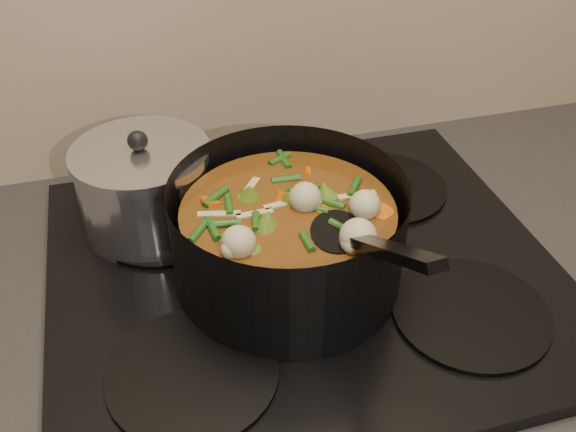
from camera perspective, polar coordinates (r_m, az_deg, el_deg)
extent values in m
cube|color=black|center=(0.83, 1.40, -6.79)|extent=(2.64, 0.64, 0.05)
cube|color=black|center=(0.81, 1.43, -5.01)|extent=(0.62, 0.54, 0.02)
cylinder|color=black|center=(0.69, -8.48, -13.62)|extent=(0.18, 0.18, 0.01)
cylinder|color=black|center=(0.77, 15.94, -8.25)|extent=(0.18, 0.18, 0.01)
cylinder|color=black|center=(0.88, -11.07, -0.67)|extent=(0.18, 0.18, 0.01)
cylinder|color=black|center=(0.94, 8.51, 2.55)|extent=(0.18, 0.18, 0.01)
cylinder|color=black|center=(0.74, 0.00, -1.58)|extent=(0.30, 0.30, 0.13)
cylinder|color=black|center=(0.79, 0.00, -5.15)|extent=(0.27, 0.27, 0.01)
cylinder|color=brown|center=(0.75, 0.00, -2.25)|extent=(0.25, 0.25, 0.09)
cylinder|color=orange|center=(0.73, 2.73, 0.86)|extent=(0.03, 0.03, 0.02)
cylinder|color=orange|center=(0.78, 1.09, 3.20)|extent=(0.04, 0.04, 0.02)
cylinder|color=orange|center=(0.78, -5.10, 3.17)|extent=(0.04, 0.04, 0.02)
cylinder|color=orange|center=(0.71, -3.83, -0.40)|extent=(0.03, 0.03, 0.02)
cylinder|color=orange|center=(0.66, -1.14, -3.64)|extent=(0.04, 0.03, 0.02)
cylinder|color=orange|center=(0.71, 2.30, -0.70)|extent=(0.04, 0.04, 0.02)
cylinder|color=orange|center=(0.75, 4.58, 1.56)|extent=(0.03, 0.04, 0.02)
cylinder|color=orange|center=(0.80, 0.70, 4.40)|extent=(0.03, 0.03, 0.02)
cylinder|color=orange|center=(0.75, -3.17, 1.73)|extent=(0.04, 0.04, 0.02)
sphere|color=#C1B888|center=(0.73, 4.29, 1.88)|extent=(0.04, 0.04, 0.04)
sphere|color=#C1B888|center=(0.75, -2.59, 3.22)|extent=(0.04, 0.04, 0.04)
sphere|color=#C1B888|center=(0.68, -2.54, -1.24)|extent=(0.04, 0.04, 0.04)
sphere|color=#C1B888|center=(0.71, 4.51, 0.66)|extent=(0.04, 0.04, 0.04)
cone|color=#5B8020|center=(0.67, -3.94, -2.29)|extent=(0.04, 0.04, 0.03)
cone|color=#5B8020|center=(0.67, 3.90, -2.31)|extent=(0.04, 0.04, 0.03)
cone|color=#5B8020|center=(0.74, 5.67, 2.01)|extent=(0.04, 0.04, 0.03)
cone|color=#5B8020|center=(0.78, -0.13, 4.26)|extent=(0.04, 0.04, 0.03)
cone|color=#5B8020|center=(0.74, -5.77, 1.86)|extent=(0.04, 0.04, 0.03)
cone|color=#5B8020|center=(0.67, -3.65, -2.43)|extent=(0.04, 0.04, 0.03)
cone|color=#5B8020|center=(0.67, 4.17, -2.17)|extent=(0.04, 0.04, 0.03)
cylinder|color=#1D5218|center=(0.75, 1.61, 2.37)|extent=(0.01, 0.04, 0.01)
cylinder|color=#1D5218|center=(0.80, -1.51, 4.65)|extent=(0.03, 0.03, 0.01)
cylinder|color=#1D5218|center=(0.76, -4.80, 2.63)|extent=(0.04, 0.02, 0.01)
cylinder|color=#1D5218|center=(0.71, -4.62, 0.24)|extent=(0.02, 0.04, 0.01)
cylinder|color=#1D5218|center=(0.69, -2.00, -0.91)|extent=(0.02, 0.04, 0.01)
cylinder|color=#1D5218|center=(0.65, 1.11, -4.12)|extent=(0.04, 0.02, 0.01)
cylinder|color=#1D5218|center=(0.69, 4.96, -1.62)|extent=(0.03, 0.03, 0.01)
cylinder|color=#1D5218|center=(0.73, 4.60, 0.99)|extent=(0.01, 0.04, 0.01)
cylinder|color=#1D5218|center=(0.75, 2.09, 2.17)|extent=(0.03, 0.03, 0.01)
cylinder|color=#1D5218|center=(0.80, -0.30, 4.74)|extent=(0.04, 0.02, 0.01)
cylinder|color=#1D5218|center=(0.77, -4.11, 3.09)|extent=(0.02, 0.04, 0.01)
cylinder|color=#1D5218|center=(0.72, -4.64, 0.74)|extent=(0.02, 0.04, 0.01)
cylinder|color=#1D5218|center=(0.70, -2.45, -0.66)|extent=(0.04, 0.02, 0.01)
cylinder|color=#1D5218|center=(0.65, -0.38, -4.17)|extent=(0.03, 0.03, 0.01)
cylinder|color=#1D5218|center=(0.68, 4.21, -2.15)|extent=(0.01, 0.04, 0.01)
cylinder|color=#1D5218|center=(0.72, 4.65, 0.49)|extent=(0.03, 0.03, 0.01)
cube|color=tan|center=(0.70, -5.08, -0.51)|extent=(0.04, 0.01, 0.00)
cube|color=tan|center=(0.67, 2.43, -2.38)|extent=(0.02, 0.04, 0.00)
cube|color=tan|center=(0.75, 4.53, 2.17)|extent=(0.04, 0.03, 0.00)
cube|color=tan|center=(0.77, -2.63, 3.27)|extent=(0.03, 0.03, 0.00)
cube|color=tan|center=(0.69, -4.57, -1.18)|extent=(0.03, 0.04, 0.00)
ellipsoid|color=black|center=(0.69, 4.35, -1.48)|extent=(0.08, 0.09, 0.01)
cube|color=black|center=(0.60, 8.82, -3.00)|extent=(0.03, 0.16, 0.10)
cylinder|color=silver|center=(0.85, -12.50, 2.04)|extent=(0.17, 0.17, 0.11)
cylinder|color=silver|center=(0.82, -13.05, 5.40)|extent=(0.18, 0.18, 0.01)
sphere|color=black|center=(0.81, -13.23, 6.54)|extent=(0.03, 0.03, 0.03)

